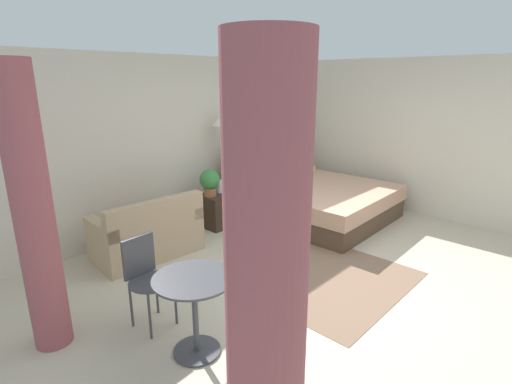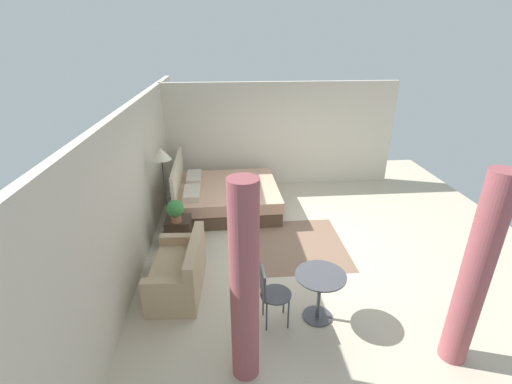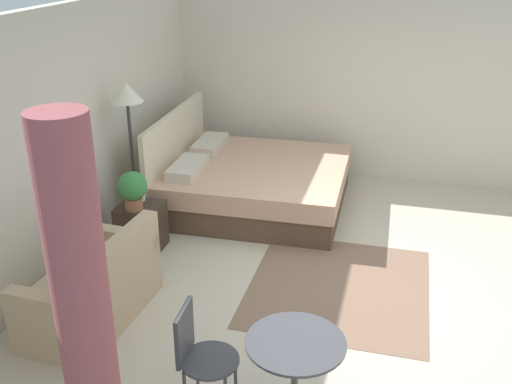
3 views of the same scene
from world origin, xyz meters
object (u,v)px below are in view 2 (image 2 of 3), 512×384
at_px(bed, 225,196).
at_px(couch, 180,272).
at_px(cafe_chair_near_window, 270,291).
at_px(vase, 176,211).
at_px(potted_plant, 175,210).
at_px(floor_lamp, 162,162).
at_px(nightstand, 179,231).
at_px(balcony_table, 320,288).

height_order(bed, couch, bed).
bearing_deg(cafe_chair_near_window, bed, 9.17).
xyz_separation_m(vase, cafe_chair_near_window, (-2.21, -1.45, -0.10)).
distance_m(potted_plant, floor_lamp, 0.89).
relative_size(nightstand, floor_lamp, 0.30).
distance_m(bed, potted_plant, 1.79).
xyz_separation_m(balcony_table, cafe_chair_near_window, (-0.04, 0.66, 0.03)).
xyz_separation_m(bed, cafe_chair_near_window, (-3.50, -0.57, 0.22)).
height_order(bed, floor_lamp, floor_lamp).
relative_size(balcony_table, cafe_chair_near_window, 0.83).
bearing_deg(balcony_table, floor_lamp, 43.40).
height_order(nightstand, floor_lamp, floor_lamp).
bearing_deg(bed, cafe_chair_near_window, -170.83).
xyz_separation_m(couch, balcony_table, (-0.76, -1.92, 0.20)).
bearing_deg(balcony_table, vase, 44.18).
relative_size(bed, vase, 10.96).
relative_size(bed, cafe_chair_near_window, 2.60).
bearing_deg(floor_lamp, cafe_chair_near_window, -146.41).
distance_m(floor_lamp, cafe_chair_near_window, 3.12).
relative_size(vase, balcony_table, 0.29).
distance_m(couch, potted_plant, 1.29).
relative_size(potted_plant, cafe_chair_near_window, 0.49).
distance_m(couch, vase, 1.46).
height_order(floor_lamp, balcony_table, floor_lamp).
relative_size(couch, balcony_table, 1.91).
distance_m(vase, balcony_table, 3.04).
xyz_separation_m(nightstand, floor_lamp, (0.38, 0.23, 1.21)).
height_order(potted_plant, balcony_table, potted_plant).
bearing_deg(bed, balcony_table, -160.47).
xyz_separation_m(vase, balcony_table, (-2.18, -2.12, -0.12)).
bearing_deg(nightstand, balcony_table, -134.75).
height_order(potted_plant, cafe_chair_near_window, potted_plant).
distance_m(couch, floor_lamp, 2.08).
relative_size(floor_lamp, cafe_chair_near_window, 2.03).
relative_size(couch, potted_plant, 3.26).
bearing_deg(floor_lamp, nightstand, -148.65).
distance_m(potted_plant, vase, 0.26).
relative_size(potted_plant, balcony_table, 0.59).
relative_size(nightstand, vase, 2.55).
bearing_deg(bed, potted_plant, 150.33).
height_order(nightstand, potted_plant, potted_plant).
distance_m(bed, couch, 2.79).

